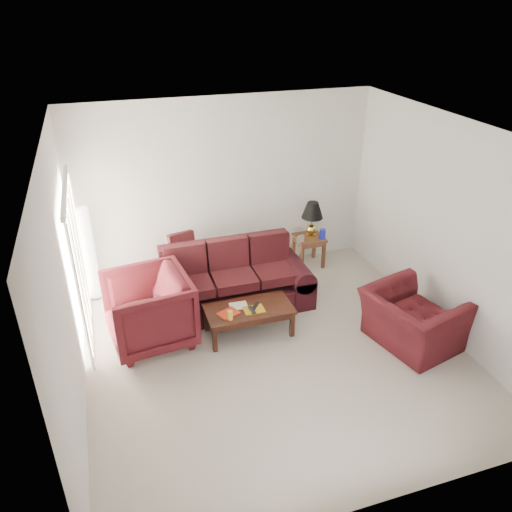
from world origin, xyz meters
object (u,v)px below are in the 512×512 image
(sofa, at_px, (232,279))
(coffee_table, at_px, (249,320))
(end_table, at_px, (308,251))
(floor_lamp, at_px, (88,254))
(armchair_right, at_px, (412,320))
(armchair_left, at_px, (149,310))

(sofa, xyz_separation_m, coffee_table, (0.04, -0.74, -0.28))
(end_table, xyz_separation_m, coffee_table, (-1.63, -1.65, -0.06))
(floor_lamp, bearing_deg, coffee_table, -39.17)
(coffee_table, bearing_deg, sofa, 102.86)
(armchair_right, bearing_deg, coffee_table, 52.32)
(end_table, xyz_separation_m, armchair_right, (0.44, -2.56, 0.12))
(floor_lamp, distance_m, armchair_right, 4.92)
(sofa, distance_m, armchair_left, 1.41)
(armchair_right, height_order, coffee_table, armchair_right)
(armchair_left, xyz_separation_m, coffee_table, (1.36, -0.26, -0.30))
(end_table, height_order, armchair_right, armchair_right)
(coffee_table, bearing_deg, floor_lamp, 150.71)
(armchair_left, bearing_deg, coffee_table, 72.27)
(sofa, xyz_separation_m, floor_lamp, (-2.05, 0.96, 0.29))
(armchair_left, bearing_deg, sofa, 102.98)
(floor_lamp, relative_size, coffee_table, 1.27)
(sofa, distance_m, floor_lamp, 2.28)
(sofa, relative_size, armchair_left, 2.14)
(end_table, bearing_deg, coffee_table, -134.58)
(end_table, bearing_deg, armchair_left, -155.04)
(end_table, bearing_deg, sofa, -151.34)
(floor_lamp, bearing_deg, armchair_right, -32.08)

